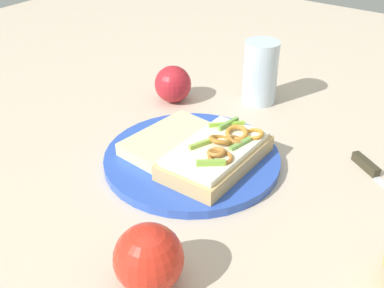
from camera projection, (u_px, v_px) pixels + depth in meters
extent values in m
plane|color=#C2B098|center=(192.00, 162.00, 0.76)|extent=(2.00, 2.00, 0.00)
cylinder|color=#2B4EB8|center=(192.00, 158.00, 0.75)|extent=(0.28, 0.28, 0.01)
cube|color=tan|center=(216.00, 157.00, 0.72)|extent=(0.18, 0.10, 0.02)
cube|color=#EEE7C6|center=(216.00, 148.00, 0.71)|extent=(0.17, 0.09, 0.01)
torus|color=#C47F28|center=(254.00, 134.00, 0.73)|extent=(0.04, 0.04, 0.01)
torus|color=#AF6D2C|center=(220.00, 157.00, 0.68)|extent=(0.05, 0.05, 0.01)
torus|color=#C17C2D|center=(237.00, 133.00, 0.73)|extent=(0.04, 0.04, 0.02)
torus|color=#B77632|center=(216.00, 152.00, 0.69)|extent=(0.03, 0.03, 0.01)
torus|color=#A8692C|center=(237.00, 140.00, 0.72)|extent=(0.04, 0.04, 0.02)
torus|color=#AB6E26|center=(221.00, 140.00, 0.72)|extent=(0.05, 0.05, 0.02)
cube|color=#73A548|center=(240.00, 144.00, 0.71)|extent=(0.04, 0.01, 0.01)
cube|color=#7FAE3C|center=(211.00, 163.00, 0.66)|extent=(0.03, 0.04, 0.01)
cube|color=#89AA3C|center=(202.00, 144.00, 0.71)|extent=(0.04, 0.02, 0.01)
cube|color=#88B934|center=(227.00, 124.00, 0.76)|extent=(0.04, 0.05, 0.01)
cube|color=#6FA646|center=(228.00, 124.00, 0.76)|extent=(0.05, 0.01, 0.01)
cube|color=beige|center=(170.00, 140.00, 0.77)|extent=(0.16, 0.10, 0.02)
sphere|color=red|center=(149.00, 258.00, 0.52)|extent=(0.11, 0.11, 0.08)
sphere|color=#B01F27|center=(173.00, 84.00, 0.92)|extent=(0.10, 0.10, 0.07)
cylinder|color=silver|center=(260.00, 72.00, 0.91)|extent=(0.07, 0.07, 0.12)
cube|color=#343020|center=(366.00, 164.00, 0.74)|extent=(0.04, 0.05, 0.01)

